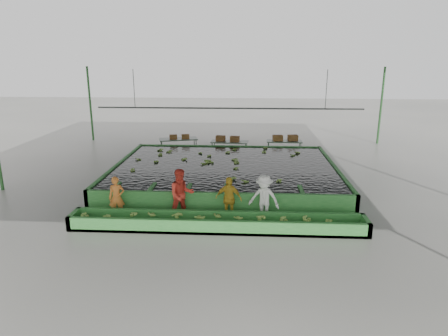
# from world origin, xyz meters

# --- Properties ---
(ground) EXTENTS (80.00, 80.00, 0.00)m
(ground) POSITION_xyz_m (0.00, 0.00, 0.00)
(ground) COLOR gray
(ground) RESTS_ON ground
(shed_roof) EXTENTS (20.00, 22.00, 0.04)m
(shed_roof) POSITION_xyz_m (0.00, 0.00, 5.00)
(shed_roof) COLOR gray
(shed_roof) RESTS_ON shed_posts
(shed_posts) EXTENTS (20.00, 22.00, 5.00)m
(shed_posts) POSITION_xyz_m (0.00, 0.00, 2.50)
(shed_posts) COLOR #2C642D
(shed_posts) RESTS_ON ground
(flotation_tank) EXTENTS (10.00, 8.00, 0.90)m
(flotation_tank) POSITION_xyz_m (0.00, 1.50, 0.45)
(flotation_tank) COLOR #348235
(flotation_tank) RESTS_ON ground
(tank_water) EXTENTS (9.70, 7.70, 0.00)m
(tank_water) POSITION_xyz_m (0.00, 1.50, 0.85)
(tank_water) COLOR black
(tank_water) RESTS_ON flotation_tank
(sorting_trough) EXTENTS (10.00, 1.00, 0.50)m
(sorting_trough) POSITION_xyz_m (0.00, -3.60, 0.25)
(sorting_trough) COLOR #348235
(sorting_trough) RESTS_ON ground
(cableway_rail) EXTENTS (0.08, 0.08, 14.00)m
(cableway_rail) POSITION_xyz_m (0.00, 5.00, 3.00)
(cableway_rail) COLOR #59605B
(cableway_rail) RESTS_ON shed_roof
(rail_hanger_left) EXTENTS (0.04, 0.04, 2.00)m
(rail_hanger_left) POSITION_xyz_m (-5.00, 5.00, 4.00)
(rail_hanger_left) COLOR #59605B
(rail_hanger_left) RESTS_ON shed_roof
(rail_hanger_right) EXTENTS (0.04, 0.04, 2.00)m
(rail_hanger_right) POSITION_xyz_m (5.00, 5.00, 4.00)
(rail_hanger_right) COLOR #59605B
(rail_hanger_right) RESTS_ON shed_roof
(worker_a) EXTENTS (0.64, 0.51, 1.53)m
(worker_a) POSITION_xyz_m (-3.66, -2.80, 0.77)
(worker_a) COLOR orange
(worker_a) RESTS_ON ground
(worker_b) EXTENTS (1.10, 0.98, 1.86)m
(worker_b) POSITION_xyz_m (-1.32, -2.80, 0.93)
(worker_b) COLOR red
(worker_b) RESTS_ON ground
(worker_c) EXTENTS (1.00, 0.55, 1.61)m
(worker_c) POSITION_xyz_m (0.35, -2.80, 0.80)
(worker_c) COLOR gold
(worker_c) RESTS_ON ground
(worker_d) EXTENTS (1.24, 0.94, 1.70)m
(worker_d) POSITION_xyz_m (1.59, -2.80, 0.85)
(worker_d) COLOR white
(worker_d) RESTS_ON ground
(packing_table_left) EXTENTS (2.35, 1.45, 1.00)m
(packing_table_left) POSITION_xyz_m (-3.03, 6.71, 0.50)
(packing_table_left) COLOR #59605B
(packing_table_left) RESTS_ON ground
(packing_table_mid) EXTENTS (2.17, 1.01, 0.96)m
(packing_table_mid) POSITION_xyz_m (-0.01, 6.30, 0.48)
(packing_table_mid) COLOR #59605B
(packing_table_mid) RESTS_ON ground
(packing_table_right) EXTENTS (2.04, 0.85, 0.92)m
(packing_table_right) POSITION_xyz_m (3.15, 6.82, 0.46)
(packing_table_right) COLOR #59605B
(packing_table_right) RESTS_ON ground
(box_stack_left) EXTENTS (1.19, 0.55, 0.25)m
(box_stack_left) POSITION_xyz_m (-2.95, 6.62, 1.00)
(box_stack_left) COLOR brown
(box_stack_left) RESTS_ON packing_table_left
(box_stack_mid) EXTENTS (1.38, 0.54, 0.29)m
(box_stack_mid) POSITION_xyz_m (-0.13, 6.36, 0.96)
(box_stack_mid) COLOR brown
(box_stack_mid) RESTS_ON packing_table_mid
(box_stack_right) EXTENTS (1.48, 0.58, 0.31)m
(box_stack_right) POSITION_xyz_m (3.20, 6.89, 0.92)
(box_stack_right) COLOR brown
(box_stack_right) RESTS_ON packing_table_right
(floating_bananas) EXTENTS (9.40, 6.41, 0.13)m
(floating_bananas) POSITION_xyz_m (0.00, 2.30, 0.85)
(floating_bananas) COLOR #7CA941
(floating_bananas) RESTS_ON tank_water
(trough_bananas) EXTENTS (9.48, 0.63, 0.13)m
(trough_bananas) POSITION_xyz_m (0.00, -3.60, 0.40)
(trough_bananas) COLOR #7CA941
(trough_bananas) RESTS_ON sorting_trough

